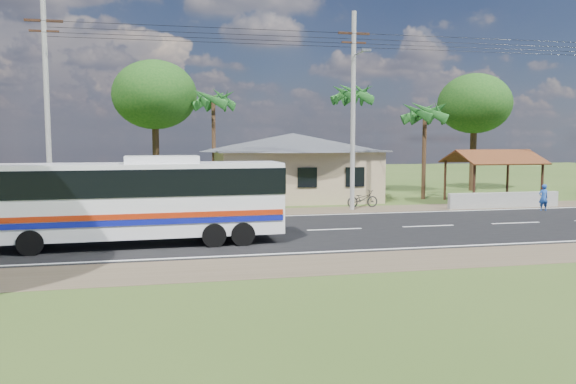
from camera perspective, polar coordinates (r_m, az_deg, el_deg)
name	(u,v)px	position (r m, az deg, el deg)	size (l,w,h in m)	color
ground	(334,230)	(24.98, 4.73, -3.85)	(120.00, 120.00, 0.00)	#344B1B
road	(334,230)	(24.97, 4.73, -3.83)	(120.00, 16.00, 0.03)	black
house	(293,159)	(37.51, 0.49, 3.33)	(12.40, 10.00, 5.00)	tan
waiting_shed	(493,159)	(37.91, 20.07, 3.15)	(5.20, 4.48, 3.35)	#362013
concrete_barrier	(504,200)	(35.09, 21.08, -0.77)	(7.00, 0.30, 0.90)	#9E9E99
utility_poles	(348,107)	(31.69, 6.07, 8.56)	(32.80, 2.22, 11.00)	#9E9E99
palm_near	(425,113)	(38.43, 13.75, 7.80)	(2.80, 2.80, 6.70)	#47301E
palm_mid	(353,95)	(41.36, 6.60, 9.75)	(2.80, 2.80, 8.20)	#47301E
palm_far	(213,100)	(39.81, -7.60, 9.21)	(2.80, 2.80, 7.70)	#47301E
tree_behind_house	(155,95)	(41.72, -13.39, 9.54)	(6.00, 6.00, 9.61)	#47301E
tree_behind_shed	(475,104)	(45.94, 18.42, 8.48)	(5.60, 5.60, 9.02)	#47301E
coach_bus	(138,195)	(21.76, -14.97, -0.26)	(10.96, 2.68, 3.38)	silver
motorcycle	(362,199)	(33.14, 7.57, -0.70)	(0.67, 1.93, 1.01)	black
person	(543,198)	(34.40, 24.52, -0.52)	(0.55, 0.36, 1.50)	#1C459B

